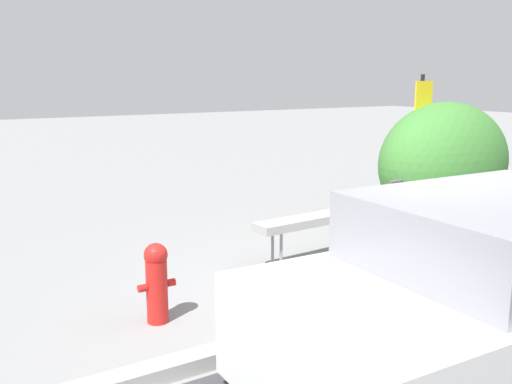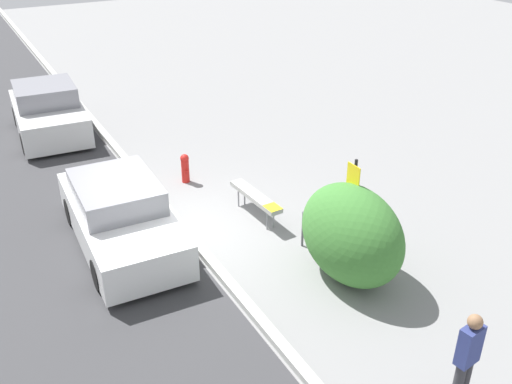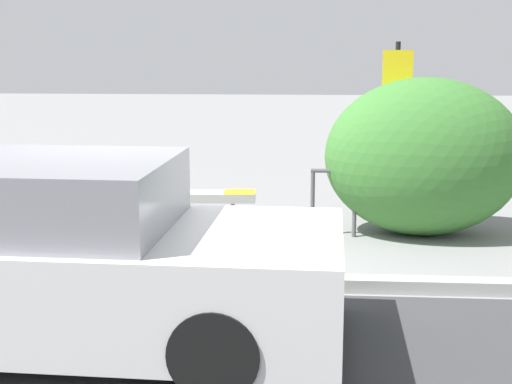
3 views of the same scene
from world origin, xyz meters
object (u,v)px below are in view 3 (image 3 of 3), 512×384
Objects in this scene: bike_rack at (334,195)px; parked_car_near at (55,258)px; bench at (181,197)px; sign_post at (396,118)px.

parked_car_near is (-2.23, -3.25, 0.14)m from bike_rack.
bike_rack reaches higher than bench.
bike_rack is at bearing -150.78° from sign_post.
parked_car_near reaches higher than bike_rack.
bench is at bearing -171.43° from bike_rack.
bike_rack is at bearing 5.21° from bench.
bench is at bearing 83.68° from parked_car_near.
bike_rack is (1.79, 0.27, -0.01)m from bench.
parked_car_near is at bearing -124.43° from bike_rack.
bench is at bearing -164.85° from sign_post.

